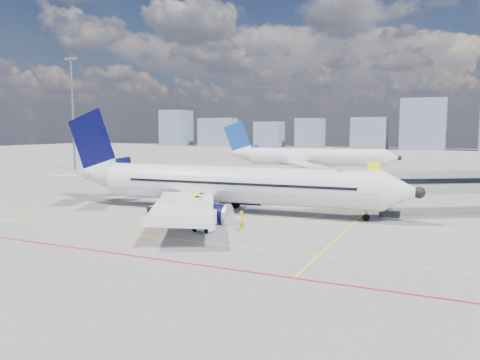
% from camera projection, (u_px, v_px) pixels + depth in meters
% --- Properties ---
extents(ground, '(420.00, 420.00, 0.00)m').
position_uv_depth(ground, '(199.00, 226.00, 47.30)').
color(ground, gray).
rests_on(ground, ground).
extents(apron_markings, '(90.00, 35.12, 0.01)m').
position_uv_depth(apron_markings, '(173.00, 233.00, 44.00)').
color(apron_markings, '#FFF50D').
rests_on(apron_markings, ground).
extents(jet_bridge, '(23.55, 15.78, 6.30)m').
position_uv_depth(jet_bridge, '(456.00, 183.00, 52.43)').
color(jet_bridge, '#979AA0').
rests_on(jet_bridge, ground).
extents(floodlight_mast_nw, '(3.20, 0.61, 25.45)m').
position_uv_depth(floodlight_mast_nw, '(73.00, 111.00, 104.72)').
color(floodlight_mast_nw, slate).
rests_on(floodlight_mast_nw, ground).
extents(distant_skyline, '(255.64, 15.90, 28.45)m').
position_uv_depth(distant_skyline, '(407.00, 128.00, 216.68)').
color(distant_skyline, gray).
rests_on(distant_skyline, ground).
extents(main_aircraft, '(44.25, 38.52, 12.91)m').
position_uv_depth(main_aircraft, '(221.00, 184.00, 55.06)').
color(main_aircraft, white).
rests_on(main_aircraft, ground).
extents(second_aircraft, '(40.45, 34.93, 11.90)m').
position_uv_depth(second_aircraft, '(308.00, 157.00, 108.02)').
color(second_aircraft, white).
rests_on(second_aircraft, ground).
extents(baggage_tug, '(2.09, 1.46, 1.35)m').
position_uv_depth(baggage_tug, '(203.00, 225.00, 44.43)').
color(baggage_tug, white).
rests_on(baggage_tug, ground).
extents(cargo_dolly, '(3.36, 1.64, 1.80)m').
position_uv_depth(cargo_dolly, '(200.00, 217.00, 46.62)').
color(cargo_dolly, black).
rests_on(cargo_dolly, ground).
extents(belt_loader, '(6.83, 2.09, 2.76)m').
position_uv_depth(belt_loader, '(170.00, 208.00, 53.23)').
color(belt_loader, black).
rests_on(belt_loader, ground).
extents(ramp_worker, '(0.57, 0.77, 1.94)m').
position_uv_depth(ramp_worker, '(242.00, 221.00, 44.57)').
color(ramp_worker, yellow).
rests_on(ramp_worker, ground).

